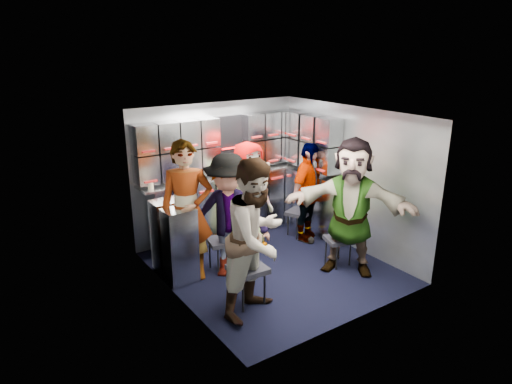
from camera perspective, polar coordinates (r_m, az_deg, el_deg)
floor at (r=6.35m, az=2.15°, el=-9.44°), size 3.00×3.00×0.00m
wall_back at (r=7.14m, az=-4.87°, el=2.75°), size 2.80×0.04×2.10m
wall_left at (r=5.27m, az=-10.11°, el=-3.11°), size 0.04×3.00×2.10m
wall_right at (r=6.82m, az=11.79°, el=1.69°), size 0.04×3.00×2.10m
ceiling at (r=5.69m, az=2.40°, el=9.67°), size 2.80×3.00×0.02m
cart_bank_back at (r=7.14m, az=-3.93°, el=-1.92°), size 2.68×0.38×0.99m
cart_bank_left at (r=6.04m, az=-10.21°, el=-6.02°), size 0.38×0.76×0.99m
counter at (r=6.98m, az=-4.02°, el=2.10°), size 2.68×0.42×0.03m
locker_bank_back at (r=6.91m, az=-4.36°, el=6.00°), size 2.68×0.28×0.82m
locker_bank_right at (r=7.11m, az=7.13°, el=6.24°), size 0.28×1.00×0.82m
right_cabinet at (r=7.30m, az=7.35°, el=-1.52°), size 0.28×1.20×1.00m
coffee_niche at (r=7.06m, az=-3.32°, el=6.10°), size 0.46×0.16×0.84m
red_latch_strip at (r=6.85m, az=-3.15°, el=0.63°), size 2.60×0.02×0.03m
jump_seat_near_left at (r=5.35m, az=-1.04°, el=-9.84°), size 0.42×0.40×0.48m
jump_seat_mid_left at (r=6.17m, az=-4.23°, el=-6.34°), size 0.43×0.42×0.43m
jump_seat_center at (r=6.95m, az=-1.78°, el=-3.58°), size 0.35×0.33×0.42m
jump_seat_mid_right at (r=7.24m, az=5.42°, el=-2.71°), size 0.46×0.45×0.42m
jump_seat_near_right at (r=6.38m, az=10.29°, el=-6.03°), size 0.42×0.41×0.40m
attendant_standing at (r=5.82m, az=-8.63°, el=-2.43°), size 0.79×0.69×1.82m
attendant_arc_a at (r=5.01m, az=0.06°, el=-5.80°), size 1.06×0.95×1.80m
attendant_arc_b at (r=5.86m, az=-3.44°, el=-3.03°), size 1.21×1.15×1.65m
attendant_arc_c at (r=6.65m, az=-0.98°, el=-0.51°), size 0.85×0.60×1.62m
attendant_arc_d at (r=6.98m, az=6.45°, el=-0.07°), size 0.98×0.71×1.54m
attendant_arc_e at (r=6.06m, az=11.76°, el=-1.79°), size 1.48×1.65×1.82m
bottle_left at (r=6.82m, az=-5.09°, el=2.84°), size 0.07×0.07×0.23m
bottle_mid at (r=6.91m, az=-3.56°, el=3.28°), size 0.07×0.07×0.28m
bottle_right at (r=7.01m, az=-2.24°, el=3.50°), size 0.07×0.07×0.28m
cup_left at (r=6.42m, az=-13.03°, el=0.81°), size 0.08×0.08×0.10m
cup_right at (r=7.31m, az=1.37°, el=3.37°), size 0.09×0.09×0.09m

